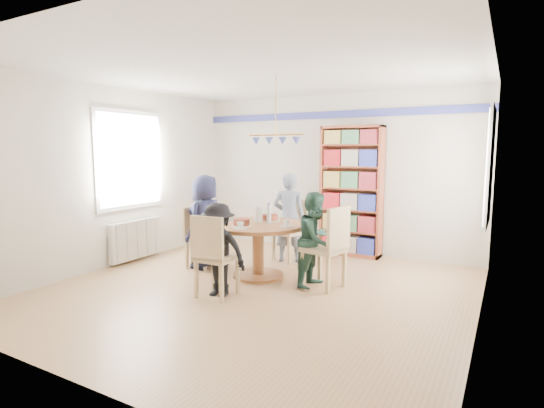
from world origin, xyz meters
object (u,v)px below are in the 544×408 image
Objects in this scene: person_near at (218,250)px; person_far at (289,217)px; bookshelf at (351,192)px; chair_right at (330,244)px; radiator at (136,239)px; chair_near at (213,253)px; chair_far at (293,227)px; chair_left at (198,234)px; person_left at (206,222)px; dining_table at (258,237)px; person_right at (316,239)px.

person_far is at bearing 84.46° from person_near.
bookshelf reaches higher than person_far.
chair_right is 1.93m from bookshelf.
radiator is 1.00× the size of chair_near.
chair_far is 0.20m from person_far.
chair_left is at bearing -179.85° from chair_right.
chair_far is at bearing 139.91° from person_left.
chair_left is 2.11m from chair_right.
bookshelf is (0.71, 0.89, 0.35)m from person_far.
person_left reaches higher than radiator.
radiator is 3.56m from bookshelf.
person_near reaches higher than chair_right.
chair_right is (1.06, -0.01, 0.02)m from dining_table.
chair_near reaches higher than dining_table.
dining_table is 0.93m from person_left.
chair_left is at bearing 10.48° from radiator.
person_near is 0.53× the size of bookshelf.
person_right is (1.78, -0.00, -0.09)m from person_left.
chair_near is at bearing 69.79° from person_far.
radiator is 0.47× the size of bookshelf.
person_far is (0.02, 1.94, 0.16)m from chair_near.
person_near is at bearing 69.99° from person_far.
radiator is 3.01m from person_right.
dining_table is 2.02m from bookshelf.
chair_far is at bearing 89.52° from dining_table.
person_right reaches higher than chair_right.
chair_right is 1.47m from chair_near.
chair_near is (-0.02, -1.00, -0.01)m from dining_table.
person_right is at bearing -85.26° from bookshelf.
radiator is at bearing 8.77° from person_far.
person_near is (-0.02, -1.96, 0.02)m from chair_far.
chair_left is 1.50m from chair_far.
bookshelf reaches higher than dining_table.
person_near is at bearing -140.14° from chair_right.
bookshelf is (2.84, 2.04, 0.71)m from radiator.
person_left is (-0.93, -1.04, 0.16)m from chair_far.
chair_left is at bearing -74.27° from person_left.
chair_far is 0.98× the size of chair_near.
chair_near is 0.81× the size of person_right.
chair_left is at bearing 22.73° from person_far.
chair_near is 0.88× the size of person_near.
chair_right is 0.49× the size of bookshelf.
person_left is at bearing 92.72° from person_right.
person_left reaches higher than person_near.
chair_left is 0.43× the size of bookshelf.
person_left is at bearing 129.41° from person_near.
dining_table is 1.06m from chair_right.
chair_near is 1.94m from person_far.
person_right reaches higher than person_near.
chair_left is 0.81× the size of person_near.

